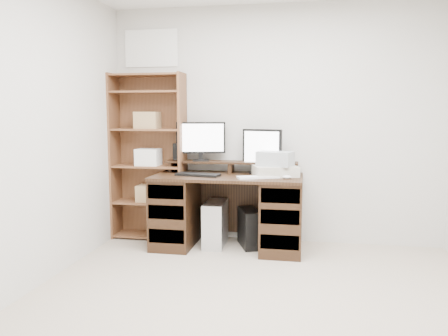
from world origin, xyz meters
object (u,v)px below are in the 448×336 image
(printer, at_px, (275,171))
(monitor_small, at_px, (262,150))
(monitor_wide, at_px, (201,139))
(bookshelf, at_px, (149,155))
(tower_silver, at_px, (215,224))
(tower_black, at_px, (249,228))
(desk, at_px, (228,210))

(printer, bearing_deg, monitor_small, 114.99)
(printer, bearing_deg, monitor_wide, 148.30)
(bookshelf, bearing_deg, tower_silver, -12.51)
(bookshelf, bearing_deg, tower_black, -7.60)
(tower_silver, bearing_deg, monitor_wide, 138.23)
(monitor_wide, xyz_separation_m, tower_black, (0.54, -0.14, -0.91))
(bookshelf, bearing_deg, desk, -13.14)
(desk, relative_size, monitor_wide, 2.93)
(printer, bearing_deg, desk, 163.86)
(monitor_small, xyz_separation_m, printer, (0.15, -0.15, -0.20))
(monitor_wide, bearing_deg, printer, -27.34)
(desk, xyz_separation_m, monitor_wide, (-0.33, 0.20, 0.71))
(desk, height_order, bookshelf, bookshelf)
(printer, relative_size, bookshelf, 0.23)
(tower_silver, distance_m, tower_black, 0.35)
(monitor_wide, bearing_deg, tower_silver, -55.45)
(desk, xyz_separation_m, bookshelf, (-0.91, 0.21, 0.53))
(desk, distance_m, monitor_wide, 0.81)
(monitor_small, distance_m, printer, 0.29)
(desk, xyz_separation_m, tower_silver, (-0.14, 0.04, -0.16))
(monitor_small, bearing_deg, bookshelf, -165.56)
(tower_black, bearing_deg, desk, 175.55)
(tower_silver, bearing_deg, monitor_small, 15.41)
(tower_silver, relative_size, bookshelf, 0.26)
(monitor_wide, bearing_deg, bookshelf, 164.20)
(monitor_wide, xyz_separation_m, printer, (0.80, -0.18, -0.30))
(tower_black, bearing_deg, monitor_wide, 144.79)
(monitor_wide, height_order, tower_silver, monitor_wide)
(monitor_wide, distance_m, bookshelf, 0.61)
(desk, height_order, monitor_small, monitor_small)
(printer, height_order, bookshelf, bookshelf)
(monitor_small, height_order, bookshelf, bookshelf)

